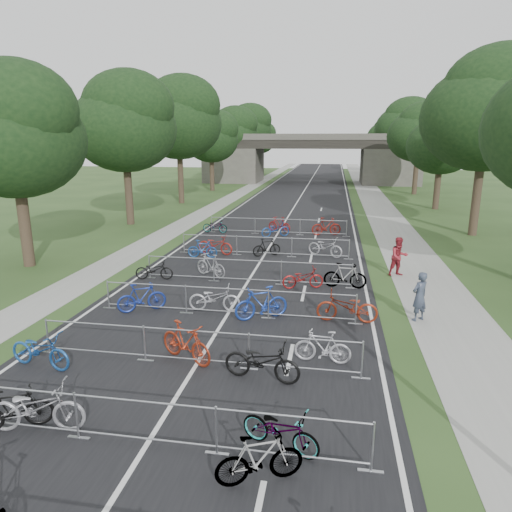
{
  "coord_description": "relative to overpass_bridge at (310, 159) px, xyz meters",
  "views": [
    {
      "loc": [
        3.67,
        -4.19,
        6.25
      ],
      "look_at": [
        0.29,
        15.65,
        1.1
      ],
      "focal_mm": 32.0,
      "sensor_mm": 36.0,
      "label": 1
    }
  ],
  "objects": [
    {
      "name": "road",
      "position": [
        0.0,
        -15.0,
        -3.53
      ],
      "size": [
        11.0,
        140.0,
        0.01
      ],
      "primitive_type": "cube",
      "color": "black",
      "rests_on": "ground"
    },
    {
      "name": "sidewalk_right",
      "position": [
        8.0,
        -15.0,
        -3.53
      ],
      "size": [
        3.0,
        140.0,
        0.01
      ],
      "primitive_type": "cube",
      "color": "gray",
      "rests_on": "ground"
    },
    {
      "name": "sidewalk_left",
      "position": [
        -7.5,
        -15.0,
        -3.53
      ],
      "size": [
        2.0,
        140.0,
        0.01
      ],
      "primitive_type": "cube",
      "color": "gray",
      "rests_on": "ground"
    },
    {
      "name": "lane_markings",
      "position": [
        0.0,
        -15.0,
        -3.53
      ],
      "size": [
        0.12,
        140.0,
        0.0
      ],
      "primitive_type": "cube",
      "color": "silver",
      "rests_on": "ground"
    },
    {
      "name": "overpass_bridge",
      "position": [
        0.0,
        0.0,
        0.0
      ],
      "size": [
        31.0,
        8.0,
        7.05
      ],
      "color": "#494641",
      "rests_on": "ground"
    },
    {
      "name": "tree_left_0",
      "position": [
        -11.39,
        -49.07,
        2.96
      ],
      "size": [
        6.72,
        6.72,
        10.25
      ],
      "color": "#33261C",
      "rests_on": "ground"
    },
    {
      "name": "tree_left_1",
      "position": [
        -11.39,
        -37.07,
        3.77
      ],
      "size": [
        7.56,
        7.56,
        11.53
      ],
      "color": "#33261C",
      "rests_on": "ground"
    },
    {
      "name": "tree_right_1",
      "position": [
        13.11,
        -37.07,
        4.37
      ],
      "size": [
        8.18,
        8.18,
        12.47
      ],
      "color": "#33261C",
      "rests_on": "ground"
    },
    {
      "name": "tree_left_2",
      "position": [
        -11.39,
        -25.07,
        4.58
      ],
      "size": [
        8.4,
        8.4,
        12.81
      ],
      "color": "#33261C",
      "rests_on": "ground"
    },
    {
      "name": "tree_right_2",
      "position": [
        13.11,
        -25.07,
        2.41
      ],
      "size": [
        6.16,
        6.16,
        9.39
      ],
      "color": "#33261C",
      "rests_on": "ground"
    },
    {
      "name": "tree_left_3",
      "position": [
        -11.39,
        -13.07,
        2.96
      ],
      "size": [
        6.72,
        6.72,
        10.25
      ],
      "color": "#33261C",
      "rests_on": "ground"
    },
    {
      "name": "tree_right_3",
      "position": [
        13.11,
        -13.07,
        3.39
      ],
      "size": [
        7.17,
        7.17,
        10.93
      ],
      "color": "#33261C",
      "rests_on": "ground"
    },
    {
      "name": "tree_left_4",
      "position": [
        -11.39,
        -1.07,
        3.77
      ],
      "size": [
        7.56,
        7.56,
        11.53
      ],
      "color": "#33261C",
      "rests_on": "ground"
    },
    {
      "name": "tree_right_4",
      "position": [
        13.11,
        -1.07,
        4.37
      ],
      "size": [
        8.18,
        8.18,
        12.47
      ],
      "color": "#33261C",
      "rests_on": "ground"
    },
    {
      "name": "tree_left_5",
      "position": [
        -11.39,
        10.93,
        4.58
      ],
      "size": [
        8.4,
        8.4,
        12.81
      ],
      "color": "#33261C",
      "rests_on": "ground"
    },
    {
      "name": "tree_right_5",
      "position": [
        13.11,
        10.93,
        2.41
      ],
      "size": [
        6.16,
        6.16,
        9.39
      ],
      "color": "#33261C",
      "rests_on": "ground"
    },
    {
      "name": "tree_left_6",
      "position": [
        -11.39,
        22.93,
        2.96
      ],
      "size": [
        6.72,
        6.72,
        10.25
      ],
      "color": "#33261C",
      "rests_on": "ground"
    },
    {
      "name": "tree_right_6",
      "position": [
        13.11,
        22.93,
        3.39
      ],
      "size": [
        7.17,
        7.17,
        10.93
      ],
      "color": "#33261C",
      "rests_on": "ground"
    },
    {
      "name": "barrier_row_1",
      "position": [
        0.0,
        -61.4,
        -2.99
      ],
      "size": [
        9.7,
        0.08,
        1.1
      ],
      "color": "#A1A3A8",
      "rests_on": "ground"
    },
    {
      "name": "barrier_row_2",
      "position": [
        0.0,
        -57.8,
        -2.99
      ],
      "size": [
        9.7,
        0.08,
        1.1
      ],
      "color": "#A1A3A8",
      "rests_on": "ground"
    },
    {
      "name": "barrier_row_3",
      "position": [
        0.0,
        -54.0,
        -2.99
      ],
      "size": [
        9.7,
        0.08,
        1.1
      ],
      "color": "#A1A3A8",
      "rests_on": "ground"
    },
    {
      "name": "barrier_row_4",
      "position": [
        0.0,
        -50.0,
        -2.99
      ],
      "size": [
        9.7,
        0.08,
        1.1
      ],
      "color": "#A1A3A8",
      "rests_on": "ground"
    },
    {
      "name": "barrier_row_5",
      "position": [
        0.0,
        -45.0,
        -2.99
      ],
      "size": [
        9.7,
        0.08,
        1.1
      ],
      "color": "#A1A3A8",
      "rests_on": "ground"
    },
    {
      "name": "barrier_row_6",
      "position": [
        0.0,
        -39.0,
        -2.99
      ],
      "size": [
        9.7,
        0.08,
        1.1
      ],
      "color": "#A1A3A8",
      "rests_on": "ground"
    },
    {
      "name": "bike_4",
      "position": [
        -3.08,
        -61.35,
        -3.04
      ],
      "size": [
        1.68,
        1.19,
        0.99
      ],
      "primitive_type": "imported",
      "rotation": [
        0.0,
        0.0,
        2.06
      ],
      "color": "black",
      "rests_on": "ground"
    },
    {
      "name": "bike_5",
      "position": [
        -2.55,
        -61.3,
        -2.97
      ],
      "size": [
        2.26,
        1.12,
        1.13
      ],
      "primitive_type": "imported",
      "rotation": [
        0.0,
        0.0,
        1.75
      ],
      "color": "#95949B",
      "rests_on": "ground"
    },
    {
      "name": "bike_6",
      "position": [
        2.52,
        -62.04,
        -3.02
      ],
      "size": [
        1.74,
        1.11,
        1.02
      ],
      "primitive_type": "imported",
      "rotation": [
        0.0,
        0.0,
        1.98
      ],
      "color": "#A1A3A8",
      "rests_on": "ground"
    },
    {
      "name": "bike_7",
      "position": [
        2.79,
        -61.03,
        -3.07
      ],
      "size": [
        1.87,
        1.2,
        0.93
      ],
      "primitive_type": "imported",
      "rotation": [
        0.0,
        0.0,
        1.21
      ],
      "color": "#A1A3A8",
      "rests_on": "ground"
    },
    {
      "name": "bike_8",
      "position": [
        -4.26,
        -58.66,
        -3.01
      ],
      "size": [
        2.1,
        1.04,
        1.05
      ],
      "primitive_type": "imported",
      "rotation": [
        0.0,
        0.0,
        1.4
      ],
      "color": "#1A4A91",
      "rests_on": "ground"
    },
    {
      "name": "bike_9",
      "position": [
        -0.35,
        -57.62,
        -2.94
      ],
      "size": [
        1.99,
        1.44,
        1.18
      ],
      "primitive_type": "imported",
      "rotation": [
        0.0,
        0.0,
        1.06
      ],
      "color": "maroon",
      "rests_on": "ground"
    },
    {
      "name": "bike_10",
      "position": [
        1.98,
        -58.31,
        -2.98
      ],
      "size": [
        2.18,
        1.05,
        1.1
      ],
      "primitive_type": "imported",
      "rotation": [
        0.0,
        0.0,
        1.41
      ],
      "color": "black",
      "rests_on": "ground"
    },
    {
      "name": "bike_11",
      "position": [
        3.54,
        -57.05,
        -3.04
      ],
      "size": [
        1.66,
        0.58,
        0.98
      ],
      "primitive_type": "imported",
      "rotation": [
        0.0,
        0.0,
        4.64
      ],
      "color": "#B6B6BE",
      "rests_on": "ground"
    },
    {
      "name": "bike_12",
      "position": [
        -3.23,
        -54.08,
        -2.99
      ],
      "size": [
        1.81,
        1.38,
        1.09
      ],
      "primitive_type": "imported",
      "rotation": [
        0.0,
        0.0,
        2.12
      ],
      "color": "navy",
      "rests_on": "ground"
    },
    {
      "name": "bike_13",
      "position": [
        -0.55,
        -53.6,
        -3.03
      ],
      "size": [
        1.98,
        0.84,
        1.01
      ],
      "primitive_type": "imported",
      "rotation": [
        0.0,
        0.0,
        1.66
      ],
      "color": "#A5A5AD",
      "rests_on": "ground"
    },
    {
      "name": "bike_14",
      "position": [
        1.29,
        -54.07,
        -2.93
      ],
      "size": [
        2.01,
        1.47,
        1.2
      ],
      "primitive_type": "imported",
      "rotation": [
        0.0,
        0.0,
        5.23
      ],
      "color": "#1C3A9D",
      "rests_on": "ground"
    },
    {
      "name": "bike_15",
      "position": [
        4.3,
        -53.86,
        -2.97
      ],
      "size": [
        2.13,
        0.74,
        1.12
      ],
      "primitive_type": "imported",
      "rotation": [
        0.0,
        0.0,
        4.71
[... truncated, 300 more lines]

